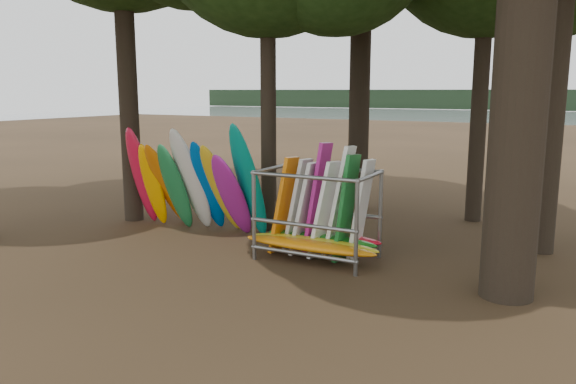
% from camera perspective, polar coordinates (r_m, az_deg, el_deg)
% --- Properties ---
extents(ground, '(120.00, 120.00, 0.00)m').
position_cam_1_polar(ground, '(12.60, -2.78, -7.40)').
color(ground, '#47331E').
rests_on(ground, ground).
extents(lake, '(160.00, 160.00, 0.00)m').
position_cam_1_polar(lake, '(70.66, 23.26, 6.35)').
color(lake, gray).
rests_on(lake, ground).
extents(far_shore, '(160.00, 4.00, 4.00)m').
position_cam_1_polar(far_shore, '(120.46, 25.53, 8.43)').
color(far_shore, black).
rests_on(far_shore, ground).
extents(kayak_row, '(4.45, 1.86, 3.17)m').
position_cam_1_polar(kayak_row, '(15.42, -9.63, 0.74)').
color(kayak_row, red).
rests_on(kayak_row, ground).
extents(storage_rack, '(3.22, 1.50, 2.68)m').
position_cam_1_polar(storage_rack, '(12.84, 3.05, -2.65)').
color(storage_rack, gray).
rests_on(storage_rack, ground).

